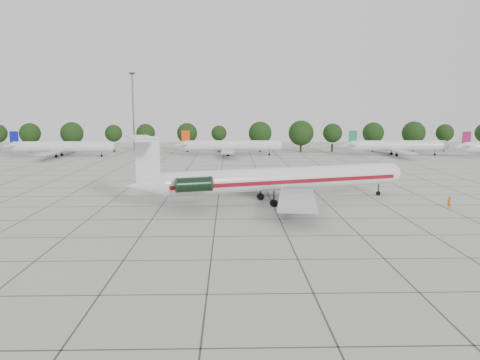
{
  "coord_description": "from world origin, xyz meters",
  "views": [
    {
      "loc": [
        1.69,
        -65.23,
        13.71
      ],
      "look_at": [
        3.27,
        1.66,
        3.5
      ],
      "focal_mm": 35.0,
      "sensor_mm": 36.0,
      "label": 1
    }
  ],
  "objects_px": {
    "floodlight_mast": "(133,107)",
    "bg_airliner_b": "(61,147)",
    "main_airliner": "(271,179)",
    "bg_airliner_c": "(231,146)",
    "bg_airliner_d": "(397,146)",
    "ground_crew": "(449,202)"
  },
  "relations": [
    {
      "from": "bg_airliner_d",
      "to": "main_airliner",
      "type": "bearing_deg",
      "value": -122.14
    },
    {
      "from": "bg_airliner_b",
      "to": "bg_airliner_c",
      "type": "bearing_deg",
      "value": 3.35
    },
    {
      "from": "floodlight_mast",
      "to": "bg_airliner_b",
      "type": "bearing_deg",
      "value": -126.33
    },
    {
      "from": "bg_airliner_b",
      "to": "bg_airliner_c",
      "type": "xyz_separation_m",
      "value": [
        48.59,
        2.85,
        0.0
      ]
    },
    {
      "from": "main_airliner",
      "to": "bg_airliner_d",
      "type": "height_order",
      "value": "main_airliner"
    },
    {
      "from": "main_airliner",
      "to": "ground_crew",
      "type": "bearing_deg",
      "value": -27.33
    },
    {
      "from": "bg_airliner_b",
      "to": "bg_airliner_c",
      "type": "distance_m",
      "value": 48.67
    },
    {
      "from": "bg_airliner_b",
      "to": "floodlight_mast",
      "type": "height_order",
      "value": "floodlight_mast"
    },
    {
      "from": "ground_crew",
      "to": "main_airliner",
      "type": "bearing_deg",
      "value": -34.59
    },
    {
      "from": "bg_airliner_d",
      "to": "floodlight_mast",
      "type": "xyz_separation_m",
      "value": [
        -81.36,
        20.52,
        11.37
      ]
    },
    {
      "from": "main_airliner",
      "to": "bg_airliner_b",
      "type": "xyz_separation_m",
      "value": [
        -54.21,
        67.53,
        -0.65
      ]
    },
    {
      "from": "ground_crew",
      "to": "bg_airliner_d",
      "type": "bearing_deg",
      "value": -129.06
    },
    {
      "from": "main_airliner",
      "to": "bg_airliner_d",
      "type": "distance_m",
      "value": 81.83
    },
    {
      "from": "bg_airliner_b",
      "to": "bg_airliner_d",
      "type": "bearing_deg",
      "value": 1.03
    },
    {
      "from": "ground_crew",
      "to": "bg_airliner_d",
      "type": "height_order",
      "value": "bg_airliner_d"
    },
    {
      "from": "main_airliner",
      "to": "bg_airliner_c",
      "type": "height_order",
      "value": "main_airliner"
    },
    {
      "from": "bg_airliner_b",
      "to": "main_airliner",
      "type": "bearing_deg",
      "value": -51.24
    },
    {
      "from": "ground_crew",
      "to": "floodlight_mast",
      "type": "xyz_separation_m",
      "value": [
        -62.3,
        94.14,
        13.44
      ]
    },
    {
      "from": "bg_airliner_d",
      "to": "ground_crew",
      "type": "bearing_deg",
      "value": -104.51
    },
    {
      "from": "bg_airliner_d",
      "to": "bg_airliner_c",
      "type": "bearing_deg",
      "value": 178.73
    },
    {
      "from": "bg_airliner_b",
      "to": "bg_airliner_c",
      "type": "relative_size",
      "value": 1.0
    },
    {
      "from": "bg_airliner_b",
      "to": "floodlight_mast",
      "type": "bearing_deg",
      "value": 53.67
    }
  ]
}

